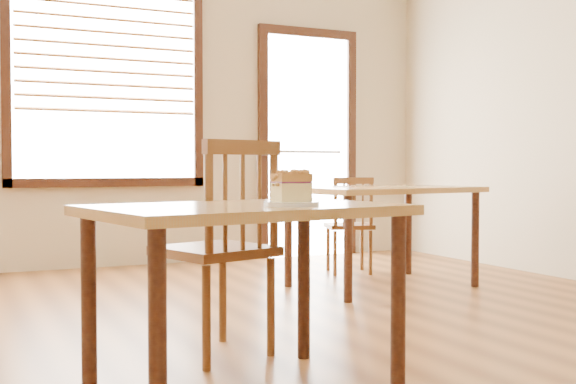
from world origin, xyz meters
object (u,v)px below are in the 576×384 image
(cafe_chair_second, at_px, (350,224))
(cake_slice, at_px, (291,186))
(cafe_table_main, at_px, (245,231))
(cafe_chair_main, at_px, (221,247))
(plate, at_px, (291,204))
(cafe_table_second, at_px, (382,198))

(cafe_chair_second, distance_m, cake_slice, 3.39)
(cafe_table_main, height_order, cafe_chair_main, cafe_chair_main)
(cafe_table_main, relative_size, cafe_chair_main, 1.24)
(plate, height_order, cake_slice, cake_slice)
(plate, distance_m, cake_slice, 0.07)
(cafe_chair_main, bearing_deg, cafe_table_second, -159.52)
(cafe_chair_main, xyz_separation_m, cafe_table_second, (1.77, 1.38, 0.14))
(cafe_table_main, bearing_deg, plate, -56.85)
(cafe_chair_main, distance_m, cafe_chair_second, 2.81)
(cafe_table_main, relative_size, cafe_table_second, 0.90)
(cafe_table_main, distance_m, cafe_chair_second, 3.33)
(plate, bearing_deg, cafe_chair_second, 56.18)
(cafe_table_main, bearing_deg, cafe_table_second, 36.81)
(cafe_table_second, height_order, cafe_chair_second, cafe_chair_second)
(cafe_table_main, xyz_separation_m, cake_slice, (0.13, -0.14, 0.18))
(cafe_table_main, height_order, cake_slice, cake_slice)
(cafe_table_main, bearing_deg, cake_slice, -57.08)
(cafe_table_second, relative_size, plate, 6.80)
(cafe_table_second, bearing_deg, cafe_chair_main, -149.17)
(cafe_table_second, xyz_separation_m, plate, (-1.75, -2.11, 0.09))
(cafe_table_main, relative_size, cake_slice, 8.91)
(cafe_chair_main, bearing_deg, plate, 74.38)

